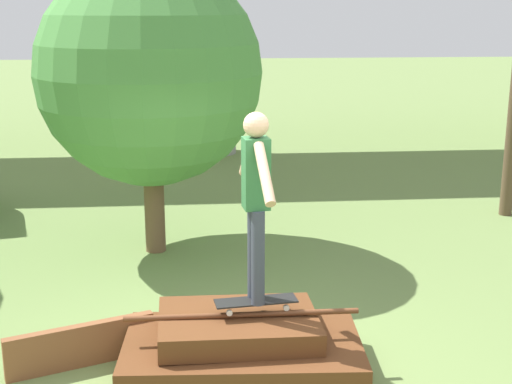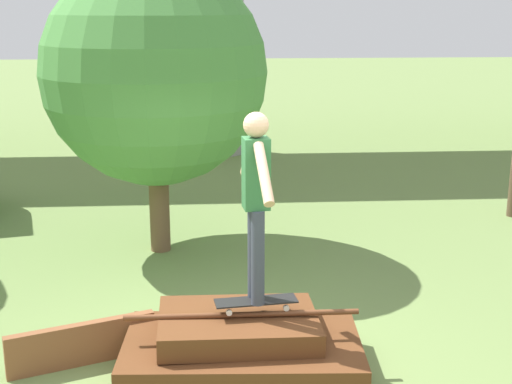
{
  "view_description": "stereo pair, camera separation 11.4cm",
  "coord_description": "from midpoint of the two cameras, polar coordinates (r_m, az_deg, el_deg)",
  "views": [
    {
      "loc": [
        -0.39,
        -5.87,
        3.26
      ],
      "look_at": [
        0.13,
        0.05,
        1.7
      ],
      "focal_mm": 50.0,
      "sensor_mm": 36.0,
      "label": 1
    },
    {
      "loc": [
        -0.28,
        -5.88,
        3.26
      ],
      "look_at": [
        0.13,
        0.05,
        1.7
      ],
      "focal_mm": 50.0,
      "sensor_mm": 36.0,
      "label": 2
    }
  ],
  "objects": [
    {
      "name": "ground_plane",
      "position": [
        6.73,
        -1.58,
        -14.3
      ],
      "size": [
        80.0,
        80.0,
        0.0
      ],
      "primitive_type": "plane",
      "color": "olive"
    },
    {
      "name": "scrap_pile",
      "position": [
        6.63,
        -1.68,
        -12.44
      ],
      "size": [
        2.2,
        1.37,
        0.61
      ],
      "color": "#5B3319",
      "rests_on": "ground_plane"
    },
    {
      "name": "scrap_plank_loose",
      "position": [
        6.97,
        -14.27,
        -11.82
      ],
      "size": [
        1.32,
        0.59,
        0.41
      ],
      "color": "brown",
      "rests_on": "ground_plane"
    },
    {
      "name": "skateboard",
      "position": [
        6.49,
        -0.51,
        -8.76
      ],
      "size": [
        0.76,
        0.3,
        0.09
      ],
      "color": "black",
      "rests_on": "scrap_pile"
    },
    {
      "name": "skater",
      "position": [
        6.16,
        -0.53,
        -0.14
      ],
      "size": [
        0.24,
        1.19,
        1.7
      ],
      "color": "#383D4C",
      "rests_on": "skateboard"
    },
    {
      "name": "tree_mid_back",
      "position": [
        9.42,
        -8.87,
        9.37
      ],
      "size": [
        2.93,
        2.93,
        3.89
      ],
      "color": "brown",
      "rests_on": "ground_plane"
    }
  ]
}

